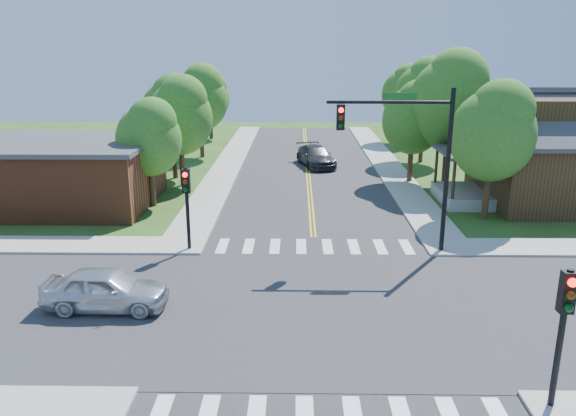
{
  "coord_description": "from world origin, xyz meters",
  "views": [
    {
      "loc": [
        -0.82,
        -17.9,
        8.81
      ],
      "look_at": [
        -1.18,
        5.02,
        2.2
      ],
      "focal_mm": 35.0,
      "sensor_mm": 36.0,
      "label": 1
    }
  ],
  "objects_px": {
    "house_ne": "(574,146)",
    "car_silver": "(106,290)",
    "car_dgrey": "(316,157)",
    "signal_pole_se": "(565,314)",
    "signal_pole_nw": "(187,194)",
    "signal_mast_ne": "(409,144)"
  },
  "relations": [
    {
      "from": "house_ne",
      "to": "car_silver",
      "type": "xyz_separation_m",
      "value": [
        -22.5,
        -14.44,
        -2.6
      ]
    },
    {
      "from": "car_silver",
      "to": "car_dgrey",
      "type": "relative_size",
      "value": 0.79
    },
    {
      "from": "signal_pole_se",
      "to": "signal_pole_nw",
      "type": "height_order",
      "value": "same"
    },
    {
      "from": "signal_pole_se",
      "to": "car_dgrey",
      "type": "xyz_separation_m",
      "value": [
        -4.97,
        29.78,
        -1.91
      ]
    },
    {
      "from": "signal_mast_ne",
      "to": "signal_pole_se",
      "type": "xyz_separation_m",
      "value": [
        1.69,
        -11.21,
        -2.19
      ]
    },
    {
      "from": "signal_mast_ne",
      "to": "car_silver",
      "type": "height_order",
      "value": "signal_mast_ne"
    },
    {
      "from": "car_silver",
      "to": "car_dgrey",
      "type": "bearing_deg",
      "value": -16.6
    },
    {
      "from": "signal_pole_nw",
      "to": "car_dgrey",
      "type": "distance_m",
      "value": 19.69
    },
    {
      "from": "signal_mast_ne",
      "to": "signal_pole_nw",
      "type": "bearing_deg",
      "value": -179.93
    },
    {
      "from": "signal_pole_nw",
      "to": "signal_pole_se",
      "type": "bearing_deg",
      "value": -45.0
    },
    {
      "from": "signal_pole_nw",
      "to": "car_silver",
      "type": "relative_size",
      "value": 0.88
    },
    {
      "from": "car_silver",
      "to": "house_ne",
      "type": "bearing_deg",
      "value": -55.69
    },
    {
      "from": "signal_pole_se",
      "to": "car_silver",
      "type": "height_order",
      "value": "signal_pole_se"
    },
    {
      "from": "signal_pole_se",
      "to": "signal_pole_nw",
      "type": "distance_m",
      "value": 15.84
    },
    {
      "from": "signal_pole_nw",
      "to": "house_ne",
      "type": "relative_size",
      "value": 0.29
    },
    {
      "from": "signal_pole_se",
      "to": "car_dgrey",
      "type": "bearing_deg",
      "value": 99.48
    },
    {
      "from": "signal_mast_ne",
      "to": "signal_pole_se",
      "type": "distance_m",
      "value": 11.55
    },
    {
      "from": "signal_mast_ne",
      "to": "car_dgrey",
      "type": "distance_m",
      "value": 19.3
    },
    {
      "from": "house_ne",
      "to": "car_dgrey",
      "type": "height_order",
      "value": "house_ne"
    },
    {
      "from": "signal_pole_se",
      "to": "car_dgrey",
      "type": "relative_size",
      "value": 0.69
    },
    {
      "from": "house_ne",
      "to": "car_silver",
      "type": "relative_size",
      "value": 3.01
    },
    {
      "from": "car_dgrey",
      "to": "signal_pole_se",
      "type": "bearing_deg",
      "value": -94.63
    }
  ]
}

